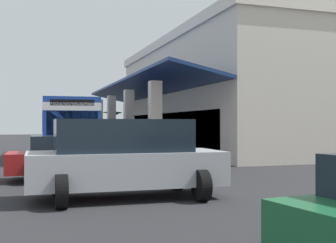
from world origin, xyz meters
TOP-DOWN VIEW (x-y plane):
  - ground at (0.00, 8.00)m, footprint 120.00×120.00m
  - curb_strip at (-2.29, 3.42)m, footprint 26.43×0.50m
  - plaza_building at (-2.29, 13.05)m, footprint 22.32×16.58m
  - transit_bus at (0.55, -0.09)m, footprint 11.29×3.08m
  - parked_sedan_red at (10.93, -0.73)m, footprint 2.54×4.46m
  - parked_suv_silver at (15.12, 0.09)m, footprint 2.79×4.85m
  - pedestrian at (12.42, 2.63)m, footprint 0.46×0.66m
  - potted_palm at (-8.86, 4.44)m, footprint 1.95×1.60m

SIDE VIEW (x-z plane):
  - ground at x=0.00m, z-range 0.00..0.00m
  - curb_strip at x=-2.29m, z-range 0.00..0.12m
  - parked_sedan_red at x=10.93m, z-range 0.02..1.49m
  - potted_palm at x=-8.86m, z-range -0.65..2.27m
  - pedestrian at x=12.42m, z-range 0.11..1.79m
  - parked_suv_silver at x=15.12m, z-range 0.03..2.00m
  - transit_bus at x=0.55m, z-range 0.18..3.52m
  - plaza_building at x=-2.29m, z-range 0.00..7.71m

